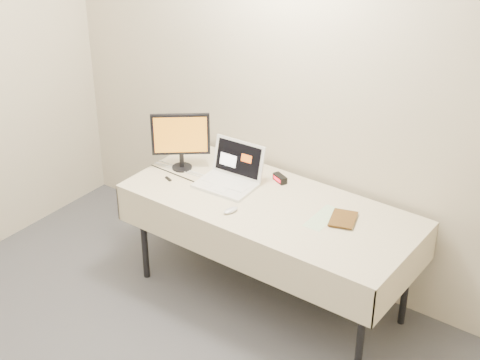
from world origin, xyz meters
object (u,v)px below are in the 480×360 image
Objects in this scene: table at (270,212)px; laptop at (231,174)px; monitor at (181,137)px; book at (332,204)px.

table is 0.38m from laptop.
monitor is at bearing -178.58° from laptop.
laptop is 1.95× the size of book.
laptop is (-0.35, 0.06, 0.12)m from table.
laptop reaches higher than book.
monitor is at bearing 164.07° from book.
laptop is at bearing 170.14° from table.
book is (1.13, 0.03, -0.13)m from monitor.
table is 0.79m from monitor.
laptop is at bearing 162.38° from book.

